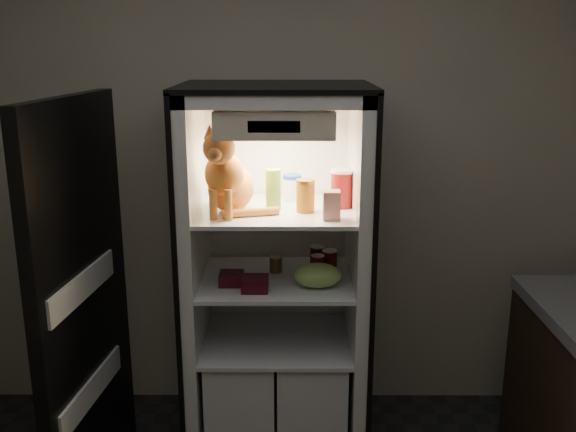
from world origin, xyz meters
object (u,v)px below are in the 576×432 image
object	(u,v)px
soda_can_a	(317,259)
berry_box_right	(255,284)
parmesan_shaker	(273,189)
tabby_cat	(228,179)
salsa_jar	(305,196)
refrigerator	(277,300)
soda_can_b	(329,263)
soda_can_c	(318,267)
grape_bag	(317,275)
condiment_jar	(276,264)
mayo_tub	(292,188)
berry_box_left	(231,278)
cream_carton	(331,205)
pepper_jar	(342,188)

from	to	relation	value
soda_can_a	berry_box_right	distance (m)	0.39
parmesan_shaker	tabby_cat	bearing A→B (deg)	-157.82
tabby_cat	salsa_jar	distance (m)	0.37
refrigerator	soda_can_b	bearing A→B (deg)	-11.00
soda_can_c	grape_bag	xyz separation A→B (m)	(-0.01, -0.10, -0.00)
condiment_jar	tabby_cat	bearing A→B (deg)	-143.34
mayo_tub	berry_box_left	size ratio (longest dim) A/B	1.15
berry_box_right	parmesan_shaker	bearing A→B (deg)	63.78
parmesan_shaker	salsa_jar	world-z (taller)	parmesan_shaker
salsa_jar	grape_bag	bearing A→B (deg)	-48.62
salsa_jar	soda_can_a	world-z (taller)	salsa_jar
parmesan_shaker	condiment_jar	distance (m)	0.41
refrigerator	tabby_cat	distance (m)	0.71
soda_can_a	grape_bag	size ratio (longest dim) A/B	0.60
soda_can_c	berry_box_right	distance (m)	0.33
soda_can_c	condiment_jar	size ratio (longest dim) A/B	1.41
cream_carton	mayo_tub	bearing A→B (deg)	116.22
tabby_cat	salsa_jar	world-z (taller)	tabby_cat
soda_can_a	berry_box_right	size ratio (longest dim) A/B	1.10
pepper_jar	soda_can_c	world-z (taller)	pepper_jar
soda_can_c	condiment_jar	bearing A→B (deg)	154.17
condiment_jar	refrigerator	bearing A→B (deg)	-73.32
tabby_cat	berry_box_right	xyz separation A→B (m)	(0.12, -0.09, -0.48)
cream_carton	soda_can_a	world-z (taller)	cream_carton
refrigerator	cream_carton	bearing A→B (deg)	-45.09
mayo_tub	soda_can_c	size ratio (longest dim) A/B	1.07
pepper_jar	cream_carton	world-z (taller)	pepper_jar
refrigerator	soda_can_a	size ratio (longest dim) A/B	13.80
refrigerator	berry_box_right	size ratio (longest dim) A/B	15.21
refrigerator	soda_can_b	size ratio (longest dim) A/B	13.83
salsa_jar	soda_can_a	bearing A→B (deg)	63.90
refrigerator	pepper_jar	xyz separation A→B (m)	(0.32, -0.03, 0.59)
condiment_jar	berry_box_left	xyz separation A→B (m)	(-0.21, -0.17, -0.02)
condiment_jar	grape_bag	world-z (taller)	grape_bag
parmesan_shaker	pepper_jar	xyz separation A→B (m)	(0.33, 0.03, -0.00)
tabby_cat	berry_box_left	world-z (taller)	tabby_cat
refrigerator	grape_bag	size ratio (longest dim) A/B	8.24
refrigerator	parmesan_shaker	world-z (taller)	refrigerator
salsa_jar	soda_can_c	bearing A→B (deg)	29.73
tabby_cat	soda_can_b	distance (m)	0.66
tabby_cat	mayo_tub	world-z (taller)	tabby_cat
pepper_jar	soda_can_b	world-z (taller)	pepper_jar
berry_box_left	grape_bag	bearing A→B (deg)	-4.15
soda_can_c	berry_box_left	world-z (taller)	soda_can_c
mayo_tub	condiment_jar	world-z (taller)	mayo_tub
parmesan_shaker	pepper_jar	world-z (taller)	parmesan_shaker
parmesan_shaker	soda_can_a	size ratio (longest dim) A/B	1.40
tabby_cat	soda_can_a	xyz separation A→B (m)	(0.43, 0.16, -0.44)
soda_can_b	berry_box_left	distance (m)	0.49
condiment_jar	mayo_tub	bearing A→B (deg)	47.12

